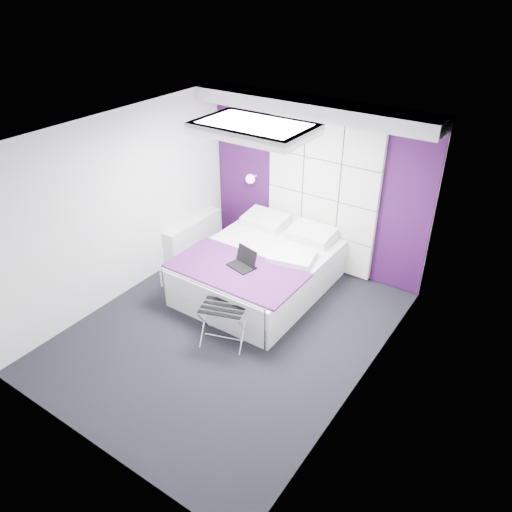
{
  "coord_description": "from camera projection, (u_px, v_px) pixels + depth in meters",
  "views": [
    {
      "loc": [
        3.19,
        -4.06,
        4.19
      ],
      "look_at": [
        0.19,
        0.35,
        1.03
      ],
      "focal_mm": 35.0,
      "sensor_mm": 36.0,
      "label": 1
    }
  ],
  "objects": [
    {
      "name": "floor",
      "position": [
        229.0,
        330.0,
        6.57
      ],
      "size": [
        4.4,
        4.4,
        0.0
      ],
      "primitive_type": "plane",
      "color": "black",
      "rests_on": "ground"
    },
    {
      "name": "ceiling",
      "position": [
        222.0,
        136.0,
        5.24
      ],
      "size": [
        4.4,
        4.4,
        0.0
      ],
      "primitive_type": "plane",
      "rotation": [
        3.14,
        0.0,
        0.0
      ],
      "color": "white",
      "rests_on": "wall_back"
    },
    {
      "name": "wall_back",
      "position": [
        315.0,
        185.0,
        7.47
      ],
      "size": [
        3.6,
        0.0,
        3.6
      ],
      "primitive_type": "plane",
      "rotation": [
        1.57,
        0.0,
        0.0
      ],
      "color": "silver",
      "rests_on": "floor"
    },
    {
      "name": "wall_left",
      "position": [
        120.0,
        208.0,
        6.77
      ],
      "size": [
        0.0,
        4.4,
        4.4
      ],
      "primitive_type": "plane",
      "rotation": [
        1.57,
        0.0,
        1.57
      ],
      "color": "silver",
      "rests_on": "floor"
    },
    {
      "name": "wall_right",
      "position": [
        368.0,
        293.0,
        5.03
      ],
      "size": [
        0.0,
        4.4,
        4.4
      ],
      "primitive_type": "plane",
      "rotation": [
        1.57,
        0.0,
        -1.57
      ],
      "color": "silver",
      "rests_on": "floor"
    },
    {
      "name": "accent_wall",
      "position": [
        314.0,
        185.0,
        7.46
      ],
      "size": [
        3.58,
        0.02,
        2.58
      ],
      "primitive_type": "cube",
      "color": "#360E3F",
      "rests_on": "wall_back"
    },
    {
      "name": "soffit",
      "position": [
        311.0,
        107.0,
        6.68
      ],
      "size": [
        3.58,
        0.5,
        0.2
      ],
      "primitive_type": "cube",
      "color": "white",
      "rests_on": "wall_back"
    },
    {
      "name": "headboard",
      "position": [
        321.0,
        197.0,
        7.42
      ],
      "size": [
        1.8,
        0.08,
        2.3
      ],
      "primitive_type": null,
      "color": "silver",
      "rests_on": "wall_back"
    },
    {
      "name": "skylight",
      "position": [
        254.0,
        128.0,
        5.69
      ],
      "size": [
        1.36,
        0.86,
        0.12
      ],
      "primitive_type": null,
      "color": "white",
      "rests_on": "ceiling"
    },
    {
      "name": "wall_lamp",
      "position": [
        252.0,
        178.0,
        7.92
      ],
      "size": [
        0.15,
        0.15,
        0.15
      ],
      "primitive_type": "sphere",
      "color": "white",
      "rests_on": "wall_back"
    },
    {
      "name": "radiator",
      "position": [
        193.0,
        237.0,
        8.16
      ],
      "size": [
        0.22,
        1.2,
        0.6
      ],
      "primitive_type": "cube",
      "color": "white",
      "rests_on": "floor"
    },
    {
      "name": "bed",
      "position": [
        259.0,
        269.0,
        7.24
      ],
      "size": [
        1.83,
        2.21,
        0.77
      ],
      "color": "white",
      "rests_on": "floor"
    },
    {
      "name": "nightstand",
      "position": [
        260.0,
        218.0,
        8.12
      ],
      "size": [
        0.47,
        0.37,
        0.05
      ],
      "primitive_type": "cube",
      "color": "white",
      "rests_on": "wall_back"
    },
    {
      "name": "luggage_rack",
      "position": [
        224.0,
        324.0,
        6.25
      ],
      "size": [
        0.54,
        0.4,
        0.53
      ],
      "rotation": [
        0.0,
        0.0,
        0.32
      ],
      "color": "silver",
      "rests_on": "floor"
    },
    {
      "name": "laptop",
      "position": [
        243.0,
        261.0,
        6.75
      ],
      "size": [
        0.36,
        0.26,
        0.26
      ],
      "rotation": [
        0.0,
        0.0,
        -0.24
      ],
      "color": "black",
      "rests_on": "bed"
    }
  ]
}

